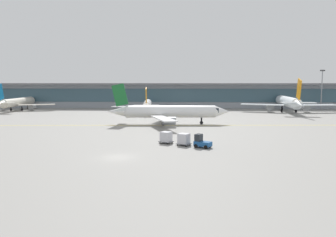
% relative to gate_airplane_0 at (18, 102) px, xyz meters
% --- Properties ---
extents(ground_plane, '(400.00, 400.00, 0.00)m').
position_rel_gate_airplane_0_xyz_m(ground_plane, '(49.32, -71.36, -2.88)').
color(ground_plane, gray).
extents(taxiway_centreline_stripe, '(109.89, 5.60, 0.01)m').
position_rel_gate_airplane_0_xyz_m(taxiway_centreline_stripe, '(55.32, -37.84, -2.87)').
color(taxiway_centreline_stripe, yellow).
rests_on(taxiway_centreline_stripe, ground_plane).
extents(terminal_concourse, '(177.05, 11.00, 9.60)m').
position_rel_gate_airplane_0_xyz_m(terminal_concourse, '(49.32, 15.73, 2.04)').
color(terminal_concourse, '#8C939E').
rests_on(terminal_concourse, ground_plane).
extents(gate_airplane_0, '(26.94, 28.89, 9.59)m').
position_rel_gate_airplane_0_xyz_m(gate_airplane_0, '(0.00, 0.00, 0.00)').
color(gate_airplane_0, silver).
rests_on(gate_airplane_0, ground_plane).
extents(gate_airplane_1, '(23.83, 25.70, 8.51)m').
position_rel_gate_airplane_0_xyz_m(gate_airplane_1, '(46.50, -4.80, -0.32)').
color(gate_airplane_1, white).
rests_on(gate_airplane_1, ground_plane).
extents(gate_airplane_2, '(31.37, 33.87, 11.21)m').
position_rel_gate_airplane_0_xyz_m(gate_airplane_2, '(93.67, -2.14, 0.49)').
color(gate_airplane_2, white).
rests_on(gate_airplane_2, ground_plane).
extents(taxiing_regional_jet, '(29.71, 27.62, 9.84)m').
position_rel_gate_airplane_0_xyz_m(taxiing_regional_jet, '(54.93, -35.86, 0.08)').
color(taxiing_regional_jet, white).
rests_on(taxiing_regional_jet, ground_plane).
extents(baggage_tug, '(2.95, 2.57, 2.10)m').
position_rel_gate_airplane_0_xyz_m(baggage_tug, '(61.12, -64.27, -1.98)').
color(baggage_tug, '#194C8C').
rests_on(baggage_tug, ground_plane).
extents(cargo_dolly_lead, '(2.62, 2.45, 1.94)m').
position_rel_gate_airplane_0_xyz_m(cargo_dolly_lead, '(58.37, -62.62, -1.82)').
color(cargo_dolly_lead, '#595B60').
rests_on(cargo_dolly_lead, ground_plane).
extents(cargo_dolly_trailing, '(2.62, 2.45, 1.94)m').
position_rel_gate_airplane_0_xyz_m(cargo_dolly_trailing, '(55.43, -60.86, -1.82)').
color(cargo_dolly_trailing, '#595B60').
rests_on(cargo_dolly_trailing, ground_plane).
extents(apron_light_mast_1, '(1.80, 0.36, 14.44)m').
position_rel_gate_airplane_0_xyz_m(apron_light_mast_1, '(108.98, 8.65, 5.03)').
color(apron_light_mast_1, gray).
rests_on(apron_light_mast_1, ground_plane).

